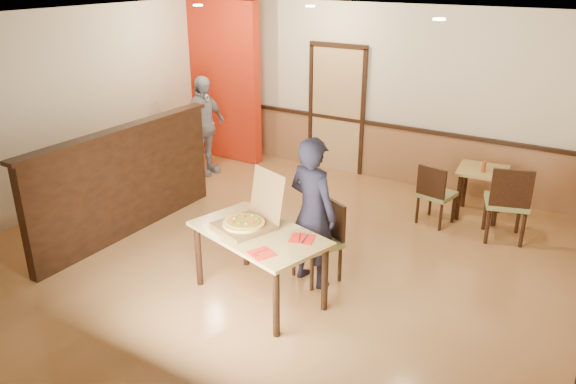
% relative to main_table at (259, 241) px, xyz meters
% --- Properties ---
extents(floor, '(7.00, 7.00, 0.00)m').
position_rel_main_table_xyz_m(floor, '(-0.36, 0.60, -0.67)').
color(floor, '#B17A45').
rests_on(floor, ground).
extents(ceiling, '(7.00, 7.00, 0.00)m').
position_rel_main_table_xyz_m(ceiling, '(-0.36, 0.60, 2.13)').
color(ceiling, black).
rests_on(ceiling, wall_back).
extents(wall_back, '(7.00, 0.00, 7.00)m').
position_rel_main_table_xyz_m(wall_back, '(-0.36, 4.10, 0.73)').
color(wall_back, beige).
rests_on(wall_back, floor).
extents(wall_left, '(0.00, 7.00, 7.00)m').
position_rel_main_table_xyz_m(wall_left, '(-3.86, 0.60, 0.73)').
color(wall_left, beige).
rests_on(wall_left, floor).
extents(wainscot_back, '(7.00, 0.04, 0.90)m').
position_rel_main_table_xyz_m(wainscot_back, '(-0.36, 4.07, -0.22)').
color(wainscot_back, '#8F5F39').
rests_on(wainscot_back, floor).
extents(chair_rail_back, '(7.00, 0.06, 0.06)m').
position_rel_main_table_xyz_m(chair_rail_back, '(-0.36, 4.05, 0.25)').
color(chair_rail_back, black).
rests_on(chair_rail_back, wall_back).
extents(back_door, '(0.90, 0.06, 2.10)m').
position_rel_main_table_xyz_m(back_door, '(-1.16, 4.06, 0.38)').
color(back_door, tan).
rests_on(back_door, wall_back).
extents(booth_partition, '(0.20, 3.10, 1.44)m').
position_rel_main_table_xyz_m(booth_partition, '(-2.36, 0.40, 0.07)').
color(booth_partition, black).
rests_on(booth_partition, floor).
extents(red_accent_panel, '(1.60, 0.20, 2.78)m').
position_rel_main_table_xyz_m(red_accent_panel, '(-3.26, 3.60, 0.73)').
color(red_accent_panel, '#AC220C').
rests_on(red_accent_panel, floor).
extents(spot_a, '(0.14, 0.14, 0.02)m').
position_rel_main_table_xyz_m(spot_a, '(-2.66, 2.40, 2.11)').
color(spot_a, '#FFD8B2').
rests_on(spot_a, ceiling).
extents(spot_b, '(0.14, 0.14, 0.02)m').
position_rel_main_table_xyz_m(spot_b, '(-1.16, 3.10, 2.11)').
color(spot_b, '#FFD8B2').
rests_on(spot_b, ceiling).
extents(spot_c, '(0.14, 0.14, 0.02)m').
position_rel_main_table_xyz_m(spot_c, '(1.04, 2.10, 2.11)').
color(spot_c, '#FFD8B2').
rests_on(spot_c, ceiling).
extents(main_table, '(1.62, 1.19, 0.78)m').
position_rel_main_table_xyz_m(main_table, '(0.00, 0.00, 0.00)').
color(main_table, tan).
rests_on(main_table, floor).
extents(diner_chair, '(0.62, 0.62, 0.92)m').
position_rel_main_table_xyz_m(diner_chair, '(0.37, 0.72, -0.16)').
color(diner_chair, olive).
rests_on(diner_chair, floor).
extents(side_chair_left, '(0.50, 0.50, 0.87)m').
position_rel_main_table_xyz_m(side_chair_left, '(1.01, 2.75, -0.19)').
color(side_chair_left, olive).
rests_on(side_chair_left, floor).
extents(side_chair_right, '(0.64, 0.64, 1.03)m').
position_rel_main_table_xyz_m(side_chair_right, '(1.95, 2.74, -0.10)').
color(side_chair_right, olive).
rests_on(side_chair_right, floor).
extents(side_table, '(0.72, 0.72, 0.70)m').
position_rel_main_table_xyz_m(side_table, '(1.47, 3.36, -0.13)').
color(side_table, tan).
rests_on(side_table, floor).
extents(diner, '(0.70, 0.54, 1.70)m').
position_rel_main_table_xyz_m(diner, '(0.32, 0.58, 0.18)').
color(diner, black).
rests_on(diner, floor).
extents(passerby, '(0.49, 1.01, 1.67)m').
position_rel_main_table_xyz_m(passerby, '(-2.96, 2.71, 0.17)').
color(passerby, '#929299').
rests_on(passerby, floor).
extents(pizza_box, '(0.71, 0.77, 0.56)m').
position_rel_main_table_xyz_m(pizza_box, '(-0.17, 0.05, 0.18)').
color(pizza_box, brown).
rests_on(pizza_box, main_table).
extents(pizza, '(0.51, 0.51, 0.03)m').
position_rel_main_table_xyz_m(pizza, '(-0.19, 0.00, 0.16)').
color(pizza, gold).
rests_on(pizza, pizza_box).
extents(napkin_near, '(0.30, 0.30, 0.01)m').
position_rel_main_table_xyz_m(napkin_near, '(0.29, -0.37, 0.11)').
color(napkin_near, red).
rests_on(napkin_near, main_table).
extents(napkin_far, '(0.30, 0.30, 0.01)m').
position_rel_main_table_xyz_m(napkin_far, '(0.46, 0.10, 0.11)').
color(napkin_far, red).
rests_on(napkin_far, main_table).
extents(condiment, '(0.06, 0.06, 0.15)m').
position_rel_main_table_xyz_m(condiment, '(1.50, 3.26, 0.12)').
color(condiment, '#983A1B').
rests_on(condiment, side_table).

